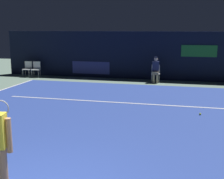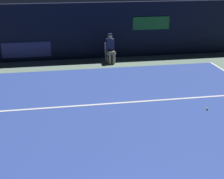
% 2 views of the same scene
% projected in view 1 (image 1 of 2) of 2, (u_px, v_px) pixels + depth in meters
% --- Properties ---
extents(ground_plane, '(32.27, 32.27, 0.00)m').
position_uv_depth(ground_plane, '(100.00, 118.00, 9.55)').
color(ground_plane, slate).
extents(court_surface, '(11.18, 11.97, 0.01)m').
position_uv_depth(court_surface, '(100.00, 118.00, 9.55)').
color(court_surface, '#2D479E').
rests_on(court_surface, ground).
extents(line_service, '(8.72, 0.10, 0.01)m').
position_uv_depth(line_service, '(115.00, 102.00, 11.54)').
color(line_service, white).
rests_on(line_service, court_surface).
extents(back_wall, '(15.71, 0.33, 2.60)m').
position_uv_depth(back_wall, '(139.00, 55.00, 16.77)').
color(back_wall, black).
rests_on(back_wall, ground).
extents(line_judge_on_chair, '(0.47, 0.55, 1.32)m').
position_uv_depth(line_judge_on_chair, '(156.00, 69.00, 15.69)').
color(line_judge_on_chair, white).
rests_on(line_judge_on_chair, ground).
extents(courtside_chair_near, '(0.46, 0.44, 0.88)m').
position_uv_depth(courtside_chair_near, '(28.00, 68.00, 17.63)').
color(courtside_chair_near, white).
rests_on(courtside_chair_near, ground).
extents(courtside_chair_far, '(0.50, 0.48, 0.88)m').
position_uv_depth(courtside_chair_far, '(36.00, 68.00, 17.52)').
color(courtside_chair_far, white).
rests_on(courtside_chair_far, ground).
extents(tennis_ball, '(0.07, 0.07, 0.07)m').
position_uv_depth(tennis_ball, '(200.00, 114.00, 9.87)').
color(tennis_ball, '#CCE033').
rests_on(tennis_ball, court_surface).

